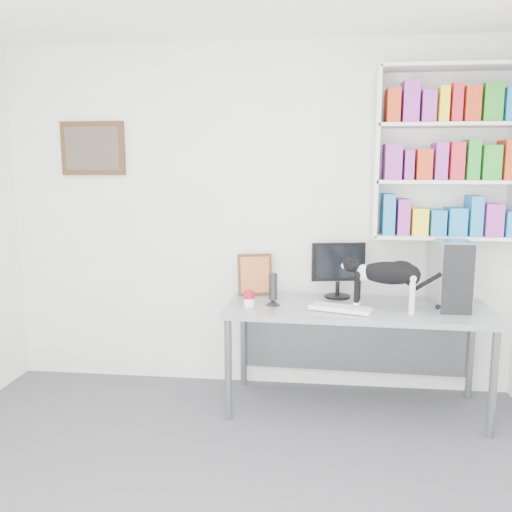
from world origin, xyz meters
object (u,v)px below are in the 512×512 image
(soup_can, at_px, (249,299))
(cat, at_px, (387,286))
(speaker, at_px, (273,289))
(leaning_print, at_px, (255,274))
(pc_tower, at_px, (449,273))
(desk, at_px, (355,358))
(bookshelf, at_px, (446,154))
(keyboard, at_px, (341,308))
(monitor, at_px, (338,270))

(soup_can, distance_m, cat, 0.96)
(speaker, height_order, leaning_print, leaning_print)
(speaker, xyz_separation_m, cat, (0.79, -0.08, 0.06))
(pc_tower, bearing_deg, desk, -173.64)
(bookshelf, xyz_separation_m, soup_can, (-1.39, -0.36, -1.02))
(desk, distance_m, pc_tower, 0.90)
(keyboard, relative_size, cat, 0.71)
(pc_tower, relative_size, speaker, 1.98)
(keyboard, relative_size, pc_tower, 0.87)
(speaker, distance_m, soup_can, 0.19)
(keyboard, height_order, pc_tower, pc_tower)
(leaning_print, xyz_separation_m, soup_can, (0.00, -0.36, -0.11))
(bookshelf, xyz_separation_m, desk, (-0.62, -0.27, -1.46))
(bookshelf, relative_size, keyboard, 2.92)
(cat, bearing_deg, bookshelf, 52.49)
(bookshelf, bearing_deg, soup_can, -165.38)
(monitor, distance_m, cat, 0.49)
(monitor, xyz_separation_m, soup_can, (-0.63, -0.34, -0.16))
(bookshelf, bearing_deg, desk, -156.45)
(monitor, relative_size, keyboard, 1.02)
(monitor, relative_size, cat, 0.73)
(monitor, height_order, pc_tower, pc_tower)
(bookshelf, relative_size, cat, 2.09)
(desk, bearing_deg, speaker, -174.18)
(bookshelf, xyz_separation_m, cat, (-0.43, -0.40, -0.90))
(soup_can, bearing_deg, desk, 6.71)
(keyboard, height_order, leaning_print, leaning_print)
(pc_tower, relative_size, leaning_print, 1.47)
(leaning_print, distance_m, cat, 1.04)
(bookshelf, height_order, leaning_print, bookshelf)
(bookshelf, relative_size, soup_can, 11.08)
(keyboard, bearing_deg, cat, 19.47)
(desk, bearing_deg, bookshelf, 25.52)
(desk, distance_m, leaning_print, 0.98)
(leaning_print, bearing_deg, bookshelf, -15.63)
(soup_can, height_order, cat, cat)
(bookshelf, distance_m, keyboard, 1.36)
(desk, relative_size, keyboard, 4.37)
(keyboard, bearing_deg, desk, 66.76)
(pc_tower, bearing_deg, leaning_print, 171.63)
(keyboard, height_order, soup_can, soup_can)
(desk, relative_size, pc_tower, 3.81)
(desk, xyz_separation_m, leaning_print, (-0.76, 0.28, 0.55))
(pc_tower, distance_m, speaker, 1.25)
(desk, bearing_deg, monitor, 119.28)
(monitor, xyz_separation_m, keyboard, (0.01, -0.38, -0.20))
(monitor, height_order, speaker, monitor)
(bookshelf, xyz_separation_m, speaker, (-1.22, -0.31, -0.96))
(soup_can, bearing_deg, cat, -2.06)
(desk, distance_m, soup_can, 0.89)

